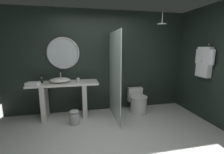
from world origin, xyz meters
TOP-DOWN VIEW (x-y plane):
  - ground_plane at (0.00, 0.00)m, footprint 5.76×5.76m
  - back_wall_panel at (0.00, 1.90)m, footprint 4.80×0.10m
  - side_wall_right at (2.35, 0.76)m, footprint 0.10×2.47m
  - vanity_counter at (-0.90, 1.55)m, footprint 1.58×0.55m
  - vessel_sink at (-0.99, 1.57)m, footprint 0.48×0.39m
  - tumbler_cup at (-0.58, 1.52)m, footprint 0.07×0.07m
  - soap_dispenser at (-1.39, 1.58)m, footprint 0.06×0.06m
  - round_wall_mirror at (-0.90, 1.81)m, footprint 0.78×0.05m
  - shower_glass_panel at (0.26, 1.28)m, footprint 0.02×1.14m
  - rain_shower_head at (1.42, 1.34)m, footprint 0.22×0.22m
  - hanging_bathrobe at (2.21, 0.81)m, footprint 0.20×0.51m
  - toilet at (0.93, 1.50)m, footprint 0.44×0.61m
  - waste_bin at (-0.68, 1.14)m, footprint 0.22×0.22m
  - folded_hand_towel at (-1.54, 1.38)m, footprint 0.30×0.24m

SIDE VIEW (x-z plane):
  - ground_plane at x=0.00m, z-range 0.00..0.00m
  - waste_bin at x=-0.68m, z-range 0.00..0.32m
  - toilet at x=0.93m, z-range -0.03..0.56m
  - vanity_counter at x=-0.90m, z-range 0.12..0.99m
  - folded_hand_towel at x=-1.54m, z-range 0.87..0.93m
  - tumbler_cup at x=-0.58m, z-range 0.87..0.97m
  - vessel_sink at x=-0.99m, z-range 0.82..1.03m
  - soap_dispenser at x=-1.39m, z-range 0.86..1.00m
  - shower_glass_panel at x=0.26m, z-range 0.00..2.03m
  - back_wall_panel at x=0.00m, z-range 0.00..2.60m
  - side_wall_right at x=2.35m, z-range 0.00..2.60m
  - hanging_bathrobe at x=2.21m, z-range 1.01..1.75m
  - round_wall_mirror at x=-0.90m, z-range 1.15..1.92m
  - rain_shower_head at x=1.42m, z-range 2.09..2.38m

